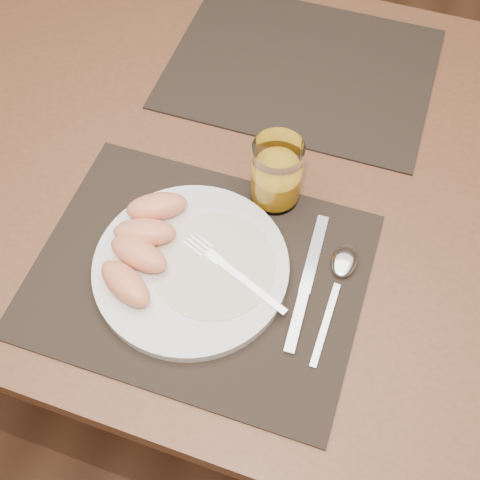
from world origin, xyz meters
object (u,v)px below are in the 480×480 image
Objects in this scene: placemat_far at (301,68)px; juice_glass at (276,176)px; plate at (191,267)px; fork at (227,267)px; table at (257,192)px; placemat_near at (199,274)px; spoon at (342,269)px; knife at (304,292)px.

placemat_far is 4.09× the size of juice_glass.
plate is 0.05m from fork.
table is 12.72× the size of juice_glass.
placemat_near is at bearing -161.75° from fork.
fork is 0.88× the size of spoon.
spoon reaches higher than table.
fork is at bearing -98.86° from juice_glass.
fork reaches higher than knife.
plate reaches higher than spoon.
knife is (0.15, 0.02, 0.00)m from placemat_near.
fork is 0.11m from knife.
placemat_far is at bearing 106.41° from knife.
spoon is 1.74× the size of juice_glass.
placemat_near and placemat_far have the same top height.
table is 0.24m from placemat_far.
plate reaches higher than placemat_far.
knife is at bearing 6.75° from placemat_near.
juice_glass reaches higher than plate.
spoon is (0.20, 0.07, -0.00)m from plate.
fork is (0.05, 0.01, 0.01)m from plate.
placemat_near is 2.04× the size of knife.
juice_glass is at bearing -53.06° from table.
placemat_near is at bearing -160.24° from spoon.
fork is at bearing -84.03° from table.
placemat_near is 1.00× the size of placemat_far.
placemat_far is 0.43m from fork.
knife is at bearing -58.95° from juice_glass.
juice_glass is (0.04, -0.06, 0.14)m from table.
table is 0.23m from fork.
knife is 0.06m from spoon.
knife is at bearing 5.81° from plate.
juice_glass reaches higher than knife.
table is 6.35× the size of knife.
juice_glass is (0.06, 0.16, 0.05)m from placemat_near.
plate reaches higher than table.
knife reaches higher than placemat_far.
plate is 1.22× the size of knife.
fork reaches higher than spoon.
knife is (0.13, -0.20, 0.09)m from table.
spoon is 0.16m from juice_glass.
table is at bearing 126.94° from juice_glass.
fork is (0.02, -0.43, 0.02)m from placemat_far.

